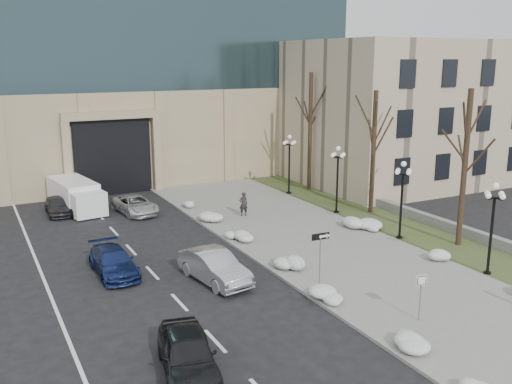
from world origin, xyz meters
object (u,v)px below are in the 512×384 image
keep_sign (421,288)px  lamppost_d (289,156)px  car_c (114,262)px  car_d (135,205)px  car_b (214,267)px  car_e (58,205)px  box_truck (76,196)px  lamppost_c (338,170)px  lamppost_a (493,216)px  one_way_sign (323,242)px  lamppost_b (402,189)px  car_a (188,354)px  pedestrian (243,204)px

keep_sign → lamppost_d: lamppost_d is taller
car_c → car_d: 11.54m
car_b → car_e: size_ratio=1.24×
car_e → box_truck: bearing=29.7°
car_e → lamppost_c: size_ratio=0.79×
car_b → box_truck: 17.27m
keep_sign → lamppost_c: size_ratio=0.44×
keep_sign → lamppost_a: 7.34m
car_b → box_truck: bearing=92.5°
box_truck → lamppost_d: lamppost_d is taller
car_e → lamppost_d: size_ratio=0.79×
box_truck → lamppost_a: bearing=-63.0°
car_c → car_d: bearing=68.4°
car_d → car_c: bearing=-118.4°
car_b → lamppost_a: 13.81m
one_way_sign → box_truck: bearing=113.8°
keep_sign → box_truck: bearing=123.1°
car_d → one_way_sign: size_ratio=1.70×
car_e → lamppost_b: bearing=-39.4°
box_truck → car_e: bearing=-160.6°
car_a → car_c: 10.46m
car_e → lamppost_d: lamppost_d is taller
car_a → lamppost_b: (16.54, 8.20, 2.31)m
box_truck → car_d: bearing=-48.5°
lamppost_a → lamppost_d: size_ratio=1.00×
keep_sign → lamppost_d: bearing=85.8°
car_d → lamppost_b: size_ratio=0.94×
car_d → one_way_sign: (4.36, -16.84, 1.55)m
car_b → lamppost_a: (12.45, -5.53, 2.31)m
box_truck → lamppost_b: size_ratio=1.42×
pedestrian → lamppost_a: size_ratio=0.34×
lamppost_a → keep_sign: bearing=-160.3°
car_d → lamppost_c: 14.25m
lamppost_c → lamppost_d: 6.50m
lamppost_b → car_b: bearing=-175.5°
keep_sign → lamppost_c: bearing=79.3°
pedestrian → one_way_sign: size_ratio=0.62×
car_d → box_truck: size_ratio=0.66×
car_d → box_truck: bearing=132.3°
box_truck → car_a: bearing=-99.9°
car_b → lamppost_d: 18.86m
car_b → keep_sign: (5.69, -7.94, 0.77)m
one_way_sign → lamppost_c: bearing=54.2°
car_a → car_e: bearing=103.5°
car_a → pedestrian: bearing=70.1°
box_truck → lamppost_c: 18.58m
lamppost_d → lamppost_c: bearing=-90.0°
car_b → lamppost_d: size_ratio=0.98×
car_c → car_b: bearing=-38.9°
car_d → lamppost_d: size_ratio=0.94×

